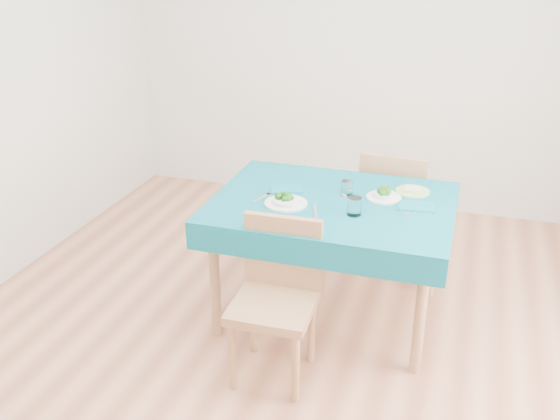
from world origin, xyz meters
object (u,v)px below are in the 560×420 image
(table, at_px, (330,259))
(bowl_far, at_px, (384,194))
(side_plate, at_px, (413,191))
(chair_far, at_px, (397,188))
(bowl_near, at_px, (286,198))
(chair_near, at_px, (273,291))

(table, xyz_separation_m, bowl_far, (0.27, 0.13, 0.41))
(bowl_far, height_order, side_plate, bowl_far)
(table, height_order, side_plate, side_plate)
(chair_far, relative_size, bowl_near, 4.52)
(table, relative_size, bowl_near, 5.58)
(bowl_near, distance_m, side_plate, 0.78)
(chair_far, bearing_deg, chair_near, 78.99)
(side_plate, bearing_deg, table, -146.86)
(chair_far, bearing_deg, bowl_far, 94.69)
(chair_far, xyz_separation_m, bowl_far, (0.00, -0.69, 0.24))
(bowl_far, bearing_deg, table, -155.09)
(table, height_order, bowl_far, bowl_far)
(bowl_near, height_order, bowl_far, bowl_near)
(table, distance_m, side_plate, 0.64)
(table, height_order, chair_far, chair_far)
(chair_near, bearing_deg, chair_far, 72.95)
(table, height_order, chair_near, chair_near)
(chair_far, height_order, bowl_near, chair_far)
(chair_near, distance_m, chair_far, 1.55)
(bowl_near, distance_m, bowl_far, 0.58)
(table, xyz_separation_m, chair_far, (0.27, 0.82, 0.17))
(chair_near, bearing_deg, bowl_near, 98.91)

